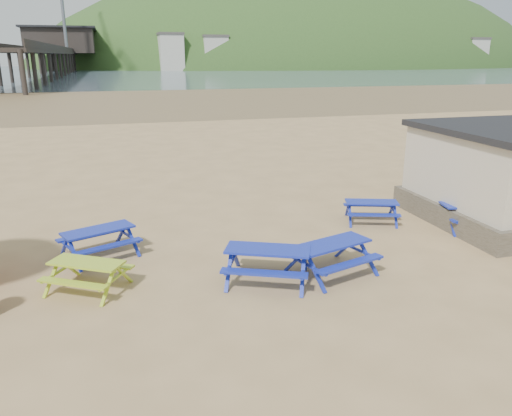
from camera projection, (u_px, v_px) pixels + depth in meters
name	position (u px, v px, depth m)	size (l,w,h in m)	color
ground	(241.00, 262.00, 13.40)	(400.00, 400.00, 0.00)	tan
wet_sand	(135.00, 98.00, 63.94)	(400.00, 400.00, 0.00)	olive
sea	(117.00, 72.00, 169.62)	(400.00, 400.00, 0.00)	#485A67
picnic_table_blue_a	(99.00, 243.00, 13.67)	(2.32, 2.13, 0.79)	#100C9C
picnic_table_blue_b	(371.00, 212.00, 16.52)	(2.04, 1.84, 0.71)	#100C9C
picnic_table_blue_c	(472.00, 216.00, 15.88)	(2.24, 1.95, 0.82)	#100C9C
picnic_table_blue_d	(268.00, 265.00, 12.15)	(2.53, 2.34, 0.85)	#100C9C
picnic_table_blue_e	(332.00, 258.00, 12.58)	(2.38, 2.12, 0.84)	#100C9C
picnic_table_blue_f	(505.00, 220.00, 15.61)	(2.19, 1.96, 0.76)	#100C9C
picnic_table_yellow	(88.00, 276.00, 11.70)	(2.19, 2.08, 0.72)	#AFD51F
pier	(61.00, 55.00, 170.84)	(24.00, 220.00, 39.29)	black
headland_town	(301.00, 87.00, 251.09)	(264.00, 144.00, 108.00)	#2D4C1E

